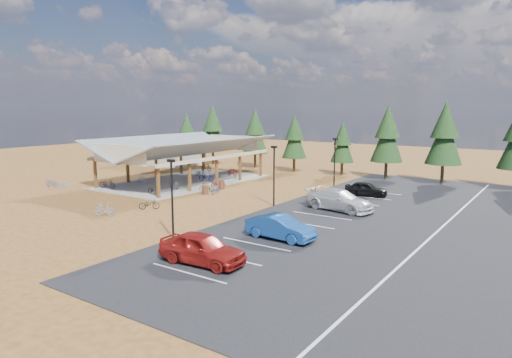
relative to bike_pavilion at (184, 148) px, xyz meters
name	(u,v)px	position (x,y,z in m)	size (l,w,h in m)	color
ground	(214,203)	(10.00, -7.00, -3.82)	(140.00, 140.00, 0.00)	brown
asphalt_lot	(443,227)	(28.50, -4.00, -3.80)	(27.00, 44.00, 0.04)	black
concrete_pad	(185,182)	(0.00, 0.00, -3.77)	(10.60, 18.60, 0.10)	gray
bike_pavilion	(184,148)	(0.00, 0.00, 0.00)	(11.65, 19.40, 4.97)	#563518
outbuilding	(167,150)	(-14.00, 11.00, -1.80)	(11.00, 7.00, 3.90)	#ADA593
lamp_post_0	(172,193)	(15.00, -17.00, -0.85)	(0.50, 0.25, 5.14)	black
lamp_post_1	(274,172)	(15.00, -5.00, -0.85)	(0.50, 0.25, 5.14)	black
lamp_post_2	(335,159)	(15.00, 7.00, -0.85)	(0.50, 0.25, 5.14)	black
trash_bin_0	(205,190)	(6.66, -4.26, -3.37)	(0.60, 0.60, 0.90)	#512E1D
trash_bin_1	(222,185)	(6.18, -1.13, -3.37)	(0.60, 0.60, 0.90)	#512E1D
pine_0	(187,132)	(-13.60, 14.95, 0.73)	(3.20, 3.20, 7.46)	#382314
pine_1	(213,128)	(-7.91, 14.39, 1.49)	(3.74, 3.74, 8.71)	#382314
pine_2	(255,132)	(-0.67, 14.84, 1.16)	(3.51, 3.51, 8.17)	#382314
pine_3	(294,137)	(5.91, 14.30, 0.74)	(3.21, 3.21, 7.48)	#382314
pine_4	(343,142)	(12.30, 15.02, 0.25)	(2.87, 2.87, 6.68)	#382314
pine_5	(387,134)	(17.93, 14.80, 1.43)	(3.69, 3.69, 8.61)	#382314
pine_6	(445,134)	(24.11, 15.14, 1.70)	(3.88, 3.88, 9.04)	#382314
bike_0	(107,183)	(-3.52, -7.80, -3.24)	(0.65, 1.85, 0.97)	black
bike_1	(142,179)	(-2.63, -3.98, -3.21)	(0.48, 1.70, 1.02)	#9899A1
bike_2	(201,173)	(-0.73, 3.48, -3.26)	(0.62, 1.77, 0.93)	navy
bike_3	(206,167)	(-3.38, 7.55, -3.17)	(0.52, 1.83, 1.10)	maroon
bike_4	(154,190)	(2.96, -7.44, -3.31)	(0.55, 1.57, 0.82)	black
bike_5	(173,184)	(2.19, -4.09, -3.22)	(0.48, 1.69, 1.02)	gray
bike_6	(206,177)	(1.99, 1.34, -3.23)	(0.66, 1.88, 0.99)	navy
bike_7	(232,172)	(1.97, 6.12, -3.21)	(0.49, 1.73, 1.04)	maroon
bike_9	(65,185)	(-7.23, -10.18, -3.38)	(0.42, 1.49, 0.89)	gray
bike_10	(52,183)	(-9.22, -10.44, -3.37)	(0.61, 1.74, 0.91)	#1F469F
bike_12	(149,204)	(7.18, -11.88, -3.39)	(0.58, 1.66, 0.87)	black
bike_13	(105,209)	(6.12, -15.47, -3.31)	(0.48, 1.71, 1.03)	gray
bike_14	(216,190)	(7.37, -3.52, -3.42)	(0.54, 1.54, 0.81)	#143E93
bike_15	(218,183)	(5.38, -0.66, -3.36)	(0.44, 1.55, 0.93)	maroon
bike_16	(207,187)	(5.78, -3.01, -3.41)	(0.54, 1.56, 0.82)	black
car_0	(202,248)	(19.63, -19.48, -2.95)	(1.98, 4.92, 1.68)	maroon
car_1	(280,227)	(20.67, -13.18, -3.02)	(1.61, 4.61, 1.52)	navy
car_3	(340,200)	(20.32, -3.40, -2.95)	(2.34, 5.75, 1.67)	#BDBDBD
car_4	(366,189)	(19.86, 3.61, -3.11)	(1.59, 3.94, 1.34)	black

